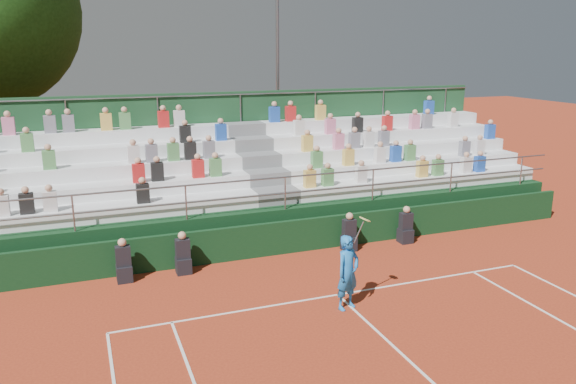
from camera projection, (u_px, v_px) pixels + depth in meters
name	position (u px, v px, depth m)	size (l,w,h in m)	color
ground	(338.00, 295.00, 13.96)	(90.00, 90.00, 0.00)	#A7371B
courtside_wall	(292.00, 236.00, 16.73)	(20.00, 0.15, 1.00)	black
line_officials	(274.00, 245.00, 16.09)	(8.95, 0.40, 1.19)	black
grandstand	(258.00, 192.00, 19.52)	(20.00, 5.20, 4.40)	black
tennis_player	(348.00, 272.00, 13.05)	(0.91, 0.63, 2.22)	blue
floodlight_mast	(278.00, 61.00, 25.84)	(0.60, 0.25, 9.29)	gray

